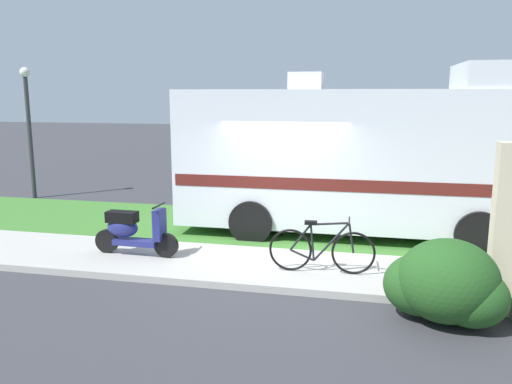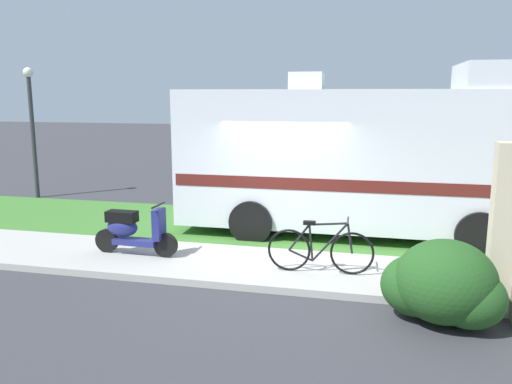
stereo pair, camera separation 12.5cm
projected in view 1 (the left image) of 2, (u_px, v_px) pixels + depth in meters
name	position (u px, v px, depth m)	size (l,w,h in m)	color
ground_plane	(280.00, 251.00, 10.15)	(80.00, 80.00, 0.00)	#38383D
sidewalk	(268.00, 268.00, 8.99)	(24.00, 2.00, 0.12)	#ADAAA3
grass_strip	(292.00, 230.00, 11.58)	(24.00, 3.40, 0.08)	#3D752D
motorhome_rv	(362.00, 156.00, 11.02)	(7.47, 2.62, 3.61)	silver
scooter	(133.00, 230.00, 9.46)	(1.63, 0.50, 0.97)	black
bicycle	(322.00, 249.00, 8.53)	(1.74, 0.52, 0.91)	black
pickup_truck_far	(436.00, 154.00, 17.95)	(5.33, 2.30, 1.84)	#1E2328
bush_by_porch	(446.00, 285.00, 6.89)	(1.59, 1.19, 1.13)	#23511E
bottle_spare	(476.00, 262.00, 8.70)	(0.07, 0.07, 0.30)	#B2B2B7
street_lamp_post	(28.00, 119.00, 14.89)	(0.28, 0.28, 3.76)	#333338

